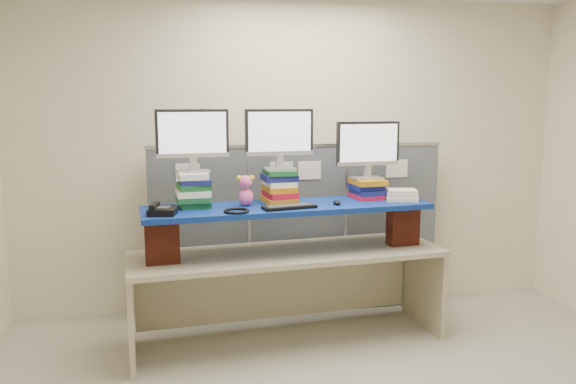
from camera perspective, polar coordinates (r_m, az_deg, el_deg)
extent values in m
cube|color=#F5EBC9|center=(3.18, 6.94, 0.18)|extent=(5.00, 4.00, 2.80)
cube|color=#4D545B|center=(4.93, -9.00, -4.36)|extent=(0.85, 0.05, 1.50)
cube|color=#4D545B|center=(5.01, 0.98, -4.02)|extent=(0.85, 0.05, 1.50)
cube|color=#4D545B|center=(5.24, 10.36, -3.59)|extent=(0.85, 0.05, 1.50)
cube|color=#A8ABAF|center=(4.89, 1.01, 4.74)|extent=(2.60, 0.06, 0.03)
cube|color=white|center=(4.80, -10.15, 1.93)|extent=(0.20, 0.00, 0.16)
cube|color=white|center=(4.86, -0.67, 2.16)|extent=(0.20, 0.00, 0.16)
cube|color=white|center=(4.90, 2.21, 2.22)|extent=(0.20, 0.00, 0.16)
cube|color=white|center=(5.13, 11.00, 2.36)|extent=(0.20, 0.00, 0.16)
cube|color=#BDB290|center=(4.39, 0.00, -6.31)|extent=(2.50, 0.98, 0.04)
cube|color=#BDB290|center=(4.35, -15.68, -11.96)|extent=(0.11, 0.66, 0.70)
cube|color=#BDB290|center=(4.96, 13.61, -9.24)|extent=(0.11, 0.66, 0.70)
cube|color=maroon|center=(4.14, -12.68, -4.85)|extent=(0.25, 0.16, 0.33)
cube|color=maroon|center=(4.65, 11.60, -3.27)|extent=(0.25, 0.16, 0.33)
cube|color=navy|center=(4.31, 0.00, -1.58)|extent=(2.25, 0.79, 0.04)
cube|color=#195F2C|center=(4.29, -9.47, -1.16)|extent=(0.25, 0.29, 0.05)
cube|color=#195F2C|center=(4.27, -9.64, -0.64)|extent=(0.27, 0.29, 0.04)
cube|color=white|center=(4.27, -9.62, -0.05)|extent=(0.27, 0.29, 0.05)
cube|color=#195F2C|center=(4.27, -9.57, 0.57)|extent=(0.26, 0.30, 0.05)
cube|color=navy|center=(4.27, -9.43, 1.14)|extent=(0.24, 0.29, 0.04)
cube|color=white|center=(4.25, -9.69, 1.68)|extent=(0.24, 0.29, 0.05)
cube|color=orange|center=(4.40, -0.90, -0.80)|extent=(0.27, 0.32, 0.04)
cube|color=red|center=(4.39, -0.79, -0.21)|extent=(0.26, 0.32, 0.05)
cube|color=#C37A12|center=(4.39, -0.90, 0.37)|extent=(0.25, 0.30, 0.04)
cube|color=white|center=(4.40, -0.92, 0.93)|extent=(0.25, 0.32, 0.04)
cube|color=navy|center=(4.39, -0.90, 1.49)|extent=(0.27, 0.29, 0.05)
cube|color=#195F2C|center=(4.38, -0.87, 2.05)|extent=(0.24, 0.30, 0.04)
cube|color=red|center=(4.64, 7.94, -0.43)|extent=(0.24, 0.30, 0.03)
cube|color=navy|center=(4.65, 8.12, 0.02)|extent=(0.26, 0.30, 0.04)
cube|color=navy|center=(4.65, 7.92, 0.54)|extent=(0.25, 0.29, 0.04)
cube|color=#C37A12|center=(4.63, 8.10, 1.04)|extent=(0.27, 0.31, 0.04)
cube|color=#B7B6BC|center=(4.25, -9.59, 2.09)|extent=(0.25, 0.18, 0.02)
cube|color=#B7B6BC|center=(4.24, -9.61, 2.84)|extent=(0.06, 0.05, 0.10)
cube|color=black|center=(4.22, -9.69, 5.89)|extent=(0.54, 0.10, 0.35)
cube|color=silver|center=(4.20, -9.69, 5.87)|extent=(0.49, 0.06, 0.31)
cube|color=#B7B6BC|center=(4.37, -0.88, 2.39)|extent=(0.25, 0.18, 0.02)
cube|color=#B7B6BC|center=(4.36, -0.88, 3.13)|extent=(0.06, 0.05, 0.10)
cube|color=black|center=(4.35, -0.89, 6.09)|extent=(0.54, 0.10, 0.35)
cube|color=silver|center=(4.33, -0.85, 6.08)|extent=(0.49, 0.06, 0.31)
cube|color=#B7B6BC|center=(4.63, 8.05, 1.42)|extent=(0.25, 0.18, 0.02)
cube|color=#B7B6BC|center=(4.63, 8.06, 2.12)|extent=(0.06, 0.05, 0.10)
cube|color=black|center=(4.60, 8.13, 4.91)|extent=(0.54, 0.10, 0.35)
cube|color=silver|center=(4.59, 8.20, 4.89)|extent=(0.49, 0.06, 0.31)
cube|color=black|center=(4.16, 0.13, -1.54)|extent=(0.42, 0.22, 0.02)
cube|color=#323235|center=(4.15, 0.13, -1.36)|extent=(0.36, 0.17, 0.00)
ellipsoid|color=black|center=(4.33, 4.97, -1.08)|extent=(0.08, 0.11, 0.03)
cube|color=black|center=(4.03, -12.62, -1.94)|extent=(0.21, 0.20, 0.05)
cube|color=#323235|center=(4.02, -12.63, -1.56)|extent=(0.11, 0.11, 0.01)
cube|color=black|center=(4.03, -13.41, -1.38)|extent=(0.07, 0.17, 0.03)
torus|color=black|center=(4.04, -5.25, -1.92)|extent=(0.23, 0.23, 0.02)
ellipsoid|color=pink|center=(4.27, -4.31, -0.54)|extent=(0.11, 0.10, 0.13)
sphere|color=pink|center=(4.25, -4.33, 1.01)|extent=(0.10, 0.10, 0.10)
sphere|color=yellow|center=(4.25, -4.95, 1.40)|extent=(0.05, 0.05, 0.05)
sphere|color=yellow|center=(4.25, -3.71, 1.43)|extent=(0.05, 0.05, 0.05)
cube|color=#EFE7CB|center=(4.59, 11.48, -0.66)|extent=(0.28, 0.25, 0.03)
cube|color=#EFE7CB|center=(4.59, 11.49, -0.29)|extent=(0.27, 0.24, 0.03)
cube|color=#EFE7CB|center=(4.58, 11.50, 0.07)|extent=(0.26, 0.22, 0.03)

